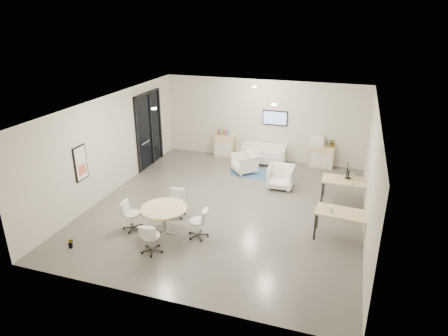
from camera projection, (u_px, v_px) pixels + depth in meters
room_shell at (228, 158)px, 11.78m from camera, size 9.60×10.60×4.80m
glass_door at (149, 127)px, 15.17m from camera, size 0.09×1.90×2.85m
artwork at (81, 163)px, 11.54m from camera, size 0.05×0.54×1.04m
wall_tv at (275, 118)px, 15.51m from camera, size 0.98×0.06×0.58m
ceiling_spots at (230, 99)px, 11.98m from camera, size 3.14×4.14×0.03m
sideboard_left at (225, 146)px, 16.39m from camera, size 0.81×0.42×0.92m
sideboard_right at (322, 157)px, 15.26m from camera, size 0.88×0.42×0.88m
books at (224, 133)px, 16.20m from camera, size 0.47×0.14×0.22m
printer at (318, 141)px, 15.10m from camera, size 0.54×0.46×0.37m
loveseat at (264, 154)px, 15.77m from camera, size 1.77×0.98×0.64m
blue_rug at (253, 173)px, 14.88m from camera, size 1.70×1.27×0.01m
armchair_left at (244, 162)px, 14.82m from camera, size 1.06×1.06×0.80m
armchair_right at (281, 176)px, 13.53m from camera, size 0.85×0.80×0.86m
desk_rear at (348, 183)px, 12.30m from camera, size 1.53×0.77×0.79m
desk_front at (343, 215)px, 10.44m from camera, size 1.51×0.86×0.76m
monitor at (347, 171)px, 12.33m from camera, size 0.20×0.50×0.44m
round_table at (164, 211)px, 10.68m from camera, size 1.25×1.25×0.76m
meeting_chairs at (164, 219)px, 10.78m from camera, size 2.50×2.50×0.82m
plant_cabinet at (332, 143)px, 14.98m from camera, size 0.31×0.33×0.23m
plant_floor at (71, 246)px, 10.20m from camera, size 0.22×0.32×0.13m
cup at (331, 211)px, 10.40m from camera, size 0.13×0.11×0.11m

